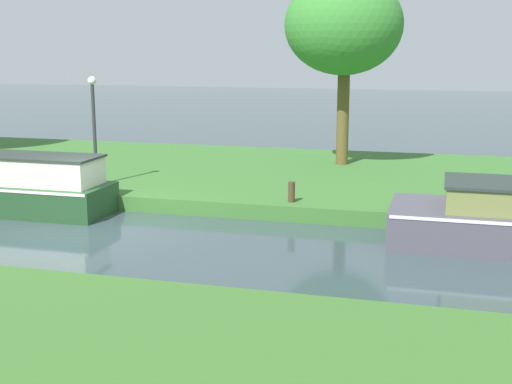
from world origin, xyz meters
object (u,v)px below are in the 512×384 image
Objects in this scene: forest_barge at (34,188)px; mooring_post_near at (292,192)px; willow_tree_centre at (344,26)px; lamp_post at (94,118)px.

forest_barge is 6.75m from mooring_post_near.
willow_tree_centre reaches higher than lamp_post.
lamp_post is (-6.28, -5.12, -2.63)m from willow_tree_centre.
mooring_post_near is at bearing -7.01° from lamp_post.
willow_tree_centre reaches higher than mooring_post_near.
willow_tree_centre is at bearing 45.86° from forest_barge.
willow_tree_centre is 11.80× the size of mooring_post_near.
lamp_post is 6.19m from mooring_post_near.
forest_barge is at bearing -108.67° from lamp_post.
willow_tree_centre is 7.27m from mooring_post_near.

